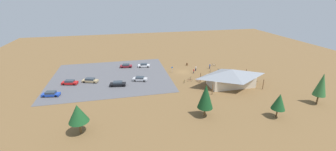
{
  "coord_description": "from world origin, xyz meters",
  "views": [
    {
      "loc": [
        20.98,
        68.68,
        26.29
      ],
      "look_at": [
        6.52,
        5.28,
        1.2
      ],
      "focal_mm": 23.25,
      "sensor_mm": 36.0,
      "label": 1
    }
  ],
  "objects_px": {
    "bike_pavilion": "(231,76)",
    "bicycle_silver_mid_cluster": "(210,71)",
    "pine_midwest": "(321,85)",
    "bicycle_white_yard_center": "(213,65)",
    "visitor_at_bikes": "(196,68)",
    "visitor_crossing_yard": "(194,71)",
    "trash_bin": "(187,64)",
    "visitor_by_pavilion": "(210,66)",
    "bicycle_blue_lone_west": "(224,70)",
    "bicycle_teal_yard_left": "(219,70)",
    "car_white_far_end": "(144,65)",
    "car_tan_mid_lot": "(90,80)",
    "bicycle_orange_edge_south": "(228,72)",
    "pine_west": "(78,113)",
    "lot_sign": "(172,69)",
    "bicycle_yellow_by_bin": "(184,82)",
    "pine_mideast": "(279,102)",
    "bicycle_black_near_porch": "(221,72)",
    "car_maroon_second_row": "(126,66)",
    "car_silver_end_stall": "(140,79)",
    "bicycle_red_trailside": "(190,80)",
    "car_black_back_corner": "(118,84)",
    "pine_east": "(206,96)",
    "bicycle_purple_yard_front": "(198,81)",
    "car_red_front_row": "(70,82)",
    "bicycle_green_yard_right": "(191,78)",
    "car_blue_aisle_side": "(51,94)"
  },
  "relations": [
    {
      "from": "car_white_far_end",
      "to": "bicycle_white_yard_center",
      "type": "bearing_deg",
      "value": 170.21
    },
    {
      "from": "pine_west",
      "to": "bicycle_silver_mid_cluster",
      "type": "bearing_deg",
      "value": -145.23
    },
    {
      "from": "pine_midwest",
      "to": "bicycle_yellow_by_bin",
      "type": "xyz_separation_m",
      "value": [
        28.5,
        -20.38,
        -4.85
      ]
    },
    {
      "from": "bicycle_white_yard_center",
      "to": "bike_pavilion",
      "type": "bearing_deg",
      "value": 81.84
    },
    {
      "from": "pine_mideast",
      "to": "bicycle_orange_edge_south",
      "type": "distance_m",
      "value": 29.1
    },
    {
      "from": "bicycle_silver_mid_cluster",
      "to": "visitor_crossing_yard",
      "type": "relative_size",
      "value": 0.99
    },
    {
      "from": "bicycle_black_near_porch",
      "to": "visitor_by_pavilion",
      "type": "distance_m",
      "value": 5.56
    },
    {
      "from": "bicycle_blue_lone_west",
      "to": "bicycle_teal_yard_left",
      "type": "bearing_deg",
      "value": -21.23
    },
    {
      "from": "bicycle_white_yard_center",
      "to": "bicycle_blue_lone_west",
      "type": "height_order",
      "value": "bicycle_white_yard_center"
    },
    {
      "from": "bicycle_blue_lone_west",
      "to": "visitor_at_bikes",
      "type": "bearing_deg",
      "value": -15.91
    },
    {
      "from": "visitor_at_bikes",
      "to": "visitor_crossing_yard",
      "type": "xyz_separation_m",
      "value": [
        1.54,
        2.27,
        -0.05
      ]
    },
    {
      "from": "trash_bin",
      "to": "bicycle_black_near_porch",
      "type": "relative_size",
      "value": 0.56
    },
    {
      "from": "visitor_by_pavilion",
      "to": "pine_midwest",
      "type": "bearing_deg",
      "value": 116.67
    },
    {
      "from": "visitor_crossing_yard",
      "to": "pine_east",
      "type": "bearing_deg",
      "value": 75.91
    },
    {
      "from": "pine_midwest",
      "to": "bicycle_white_yard_center",
      "type": "bearing_deg",
      "value": -68.59
    },
    {
      "from": "bike_pavilion",
      "to": "bicycle_silver_mid_cluster",
      "type": "distance_m",
      "value": 12.77
    },
    {
      "from": "bicycle_teal_yard_left",
      "to": "car_silver_end_stall",
      "type": "relative_size",
      "value": 0.34
    },
    {
      "from": "bicycle_white_yard_center",
      "to": "bicycle_blue_lone_west",
      "type": "relative_size",
      "value": 1.09
    },
    {
      "from": "pine_east",
      "to": "car_tan_mid_lot",
      "type": "distance_m",
      "value": 38.05
    },
    {
      "from": "pine_east",
      "to": "bicycle_black_near_porch",
      "type": "relative_size",
      "value": 4.78
    },
    {
      "from": "bicycle_white_yard_center",
      "to": "visitor_crossing_yard",
      "type": "xyz_separation_m",
      "value": [
        9.85,
        5.79,
        0.47
      ]
    },
    {
      "from": "bicycle_teal_yard_left",
      "to": "bicycle_green_yard_right",
      "type": "relative_size",
      "value": 0.97
    },
    {
      "from": "bike_pavilion",
      "to": "pine_midwest",
      "type": "bearing_deg",
      "value": 136.08
    },
    {
      "from": "car_black_back_corner",
      "to": "visitor_by_pavilion",
      "type": "bearing_deg",
      "value": -165.08
    },
    {
      "from": "pine_mideast",
      "to": "visitor_by_pavilion",
      "type": "distance_m",
      "value": 34.44
    },
    {
      "from": "lot_sign",
      "to": "bicycle_yellow_by_bin",
      "type": "relative_size",
      "value": 1.45
    },
    {
      "from": "pine_midwest",
      "to": "pine_west",
      "type": "relative_size",
      "value": 1.3
    },
    {
      "from": "pine_east",
      "to": "bicycle_teal_yard_left",
      "type": "height_order",
      "value": "pine_east"
    },
    {
      "from": "bicycle_white_yard_center",
      "to": "car_white_far_end",
      "type": "distance_m",
      "value": 26.18
    },
    {
      "from": "bicycle_black_near_porch",
      "to": "car_maroon_second_row",
      "type": "bearing_deg",
      "value": -22.32
    },
    {
      "from": "car_silver_end_stall",
      "to": "car_white_far_end",
      "type": "bearing_deg",
      "value": -102.22
    },
    {
      "from": "car_tan_mid_lot",
      "to": "visitor_by_pavilion",
      "type": "distance_m",
      "value": 41.51
    },
    {
      "from": "car_tan_mid_lot",
      "to": "bicycle_orange_edge_south",
      "type": "bearing_deg",
      "value": 178.02
    },
    {
      "from": "pine_mideast",
      "to": "visitor_at_bikes",
      "type": "bearing_deg",
      "value": -77.71
    },
    {
      "from": "bicycle_blue_lone_west",
      "to": "car_maroon_second_row",
      "type": "xyz_separation_m",
      "value": [
        33.69,
        -11.86,
        0.37
      ]
    },
    {
      "from": "bike_pavilion",
      "to": "lot_sign",
      "type": "distance_m",
      "value": 20.67
    },
    {
      "from": "pine_east",
      "to": "bicycle_teal_yard_left",
      "type": "distance_m",
      "value": 31.81
    },
    {
      "from": "car_maroon_second_row",
      "to": "car_white_far_end",
      "type": "height_order",
      "value": "car_white_far_end"
    },
    {
      "from": "visitor_at_bikes",
      "to": "car_white_far_end",
      "type": "bearing_deg",
      "value": -24.49
    },
    {
      "from": "bicycle_silver_mid_cluster",
      "to": "bicycle_blue_lone_west",
      "type": "height_order",
      "value": "bicycle_silver_mid_cluster"
    },
    {
      "from": "bicycle_red_trailside",
      "to": "car_black_back_corner",
      "type": "bearing_deg",
      "value": -3.17
    },
    {
      "from": "bicycle_purple_yard_front",
      "to": "visitor_at_bikes",
      "type": "height_order",
      "value": "visitor_at_bikes"
    },
    {
      "from": "car_red_front_row",
      "to": "visitor_crossing_yard",
      "type": "xyz_separation_m",
      "value": [
        -39.78,
        -0.96,
        0.14
      ]
    },
    {
      "from": "bicycle_silver_mid_cluster",
      "to": "visitor_at_bikes",
      "type": "relative_size",
      "value": 0.94
    },
    {
      "from": "trash_bin",
      "to": "car_blue_aisle_side",
      "type": "xyz_separation_m",
      "value": [
        43.61,
        17.11,
        0.27
      ]
    },
    {
      "from": "trash_bin",
      "to": "visitor_by_pavilion",
      "type": "relative_size",
      "value": 0.5
    },
    {
      "from": "bicycle_black_near_porch",
      "to": "bicycle_silver_mid_cluster",
      "type": "bearing_deg",
      "value": -27.0
    },
    {
      "from": "pine_mideast",
      "to": "bicycle_purple_yard_front",
      "type": "relative_size",
      "value": 3.67
    },
    {
      "from": "pine_east",
      "to": "bicycle_black_near_porch",
      "type": "bearing_deg",
      "value": -122.82
    },
    {
      "from": "bicycle_teal_yard_left",
      "to": "bicycle_silver_mid_cluster",
      "type": "bearing_deg",
      "value": 4.7
    }
  ]
}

